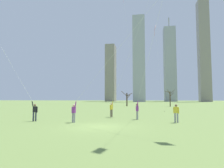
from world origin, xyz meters
TOP-DOWN VIEW (x-y plane):
  - ground_plane at (0.00, 0.00)m, footprint 400.00×400.00m
  - kite_flyer_far_back_orange at (-1.14, 1.74)m, footprint 12.15×2.90m
  - kite_flyer_midfield_left_yellow at (0.51, 8.50)m, footprint 6.48×5.58m
  - kite_flyer_foreground_left_white at (-9.13, 2.16)m, footprint 12.07×1.62m
  - kite_flyer_midfield_right_green at (3.24, 4.74)m, footprint 4.82×6.91m
  - bystander_strolling_midfield at (6.20, 3.53)m, footprint 0.47×0.32m
  - distant_kite_drifting_right_red at (5.57, 20.55)m, footprint 1.25×3.29m
  - distant_kite_low_near_trees_pink at (-0.82, 27.05)m, footprint 3.14×1.09m
  - bare_tree_leftmost at (-1.56, 40.24)m, footprint 3.03×0.95m
  - bare_tree_right_of_center at (10.12, 39.51)m, footprint 2.64×2.74m
  - skyline_short_annex at (-22.14, 129.91)m, footprint 7.12×10.55m
  - skyline_mid_tower_left at (21.88, 132.39)m, footprint 8.34×9.07m
  - skyline_tall_tower at (43.25, 123.44)m, footprint 6.95×6.72m
  - skyline_slender_spire at (-0.20, 113.69)m, footprint 8.09×5.23m

SIDE VIEW (x-z plane):
  - ground_plane at x=0.00m, z-range 0.00..0.00m
  - bystander_strolling_midfield at x=6.20m, z-range 0.09..1.71m
  - bare_tree_leftmost at x=-1.56m, z-range 0.02..4.26m
  - bare_tree_right_of_center at x=10.12m, z-range 0.08..4.68m
  - kite_flyer_far_back_orange at x=-1.14m, z-range -4.54..10.32m
  - kite_flyer_midfield_right_green at x=3.24m, z-range -6.46..12.71m
  - kite_flyer_midfield_left_yellow at x=0.51m, z-range -6.28..13.77m
  - kite_flyer_foreground_left_white at x=-9.13m, z-range -5.16..14.74m
  - distant_kite_drifting_right_red at x=5.57m, z-range 5.69..21.20m
  - skyline_short_annex at x=-22.14m, z-range 0.00..42.95m
  - distant_kite_low_near_trees_pink at x=-0.82m, z-range 10.40..36.50m
  - skyline_mid_tower_left at x=21.88m, z-range -4.01..59.07m
  - skyline_slender_spire at x=-0.20m, z-range 0.00..57.86m
  - skyline_tall_tower at x=43.25m, z-range 0.00..69.38m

